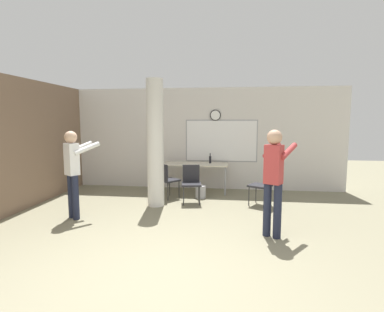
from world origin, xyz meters
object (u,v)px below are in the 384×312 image
object	(u,v)px
chair_table_left	(166,178)
person_playing_side	(274,175)
bottle_on_table	(210,159)
chair_mid_room	(263,183)
person_watching_back	(73,167)
folding_table	(195,166)
chair_table_front	(191,181)

from	to	relation	value
chair_table_left	person_playing_side	distance (m)	3.16
bottle_on_table	person_playing_side	distance (m)	3.33
chair_mid_room	person_watching_back	xyz separation A→B (m)	(-3.72, -1.34, 0.49)
chair_mid_room	person_playing_side	xyz separation A→B (m)	(-0.04, -1.82, 0.52)
folding_table	person_watching_back	world-z (taller)	person_watching_back
bottle_on_table	person_playing_side	bearing A→B (deg)	-68.28
chair_mid_room	chair_table_left	bearing A→B (deg)	171.26
chair_table_front	person_playing_side	bearing A→B (deg)	-49.91
chair_table_front	chair_mid_room	bearing A→B (deg)	-2.47
folding_table	bottle_on_table	distance (m)	0.45
chair_table_left	chair_mid_room	xyz separation A→B (m)	(2.27, -0.35, 0.00)
chair_mid_room	person_playing_side	world-z (taller)	person_playing_side
chair_table_front	chair_mid_room	xyz separation A→B (m)	(1.62, -0.07, 0.00)
folding_table	chair_mid_room	world-z (taller)	chair_mid_room
chair_mid_room	person_playing_side	size ratio (longest dim) A/B	0.50
chair_mid_room	person_watching_back	world-z (taller)	person_watching_back
person_watching_back	person_playing_side	size ratio (longest dim) A/B	0.97
chair_table_front	person_watching_back	distance (m)	2.58
folding_table	chair_mid_room	bearing A→B (deg)	-34.01
bottle_on_table	chair_table_front	bearing A→B (deg)	-106.44
folding_table	bottle_on_table	world-z (taller)	bottle_on_table
chair_table_front	folding_table	bearing A→B (deg)	91.83
bottle_on_table	chair_table_front	xyz separation A→B (m)	(-0.36, -1.21, -0.36)
person_playing_side	chair_table_front	bearing A→B (deg)	130.09
folding_table	bottle_on_table	bearing A→B (deg)	22.06
chair_table_front	chair_mid_room	world-z (taller)	same
folding_table	chair_mid_room	distance (m)	2.01
folding_table	person_playing_side	world-z (taller)	person_playing_side
chair_table_left	folding_table	bearing A→B (deg)	51.39
bottle_on_table	chair_table_left	bearing A→B (deg)	-137.27
bottle_on_table	person_watching_back	world-z (taller)	person_watching_back
folding_table	chair_mid_room	xyz separation A→B (m)	(1.66, -1.12, -0.20)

